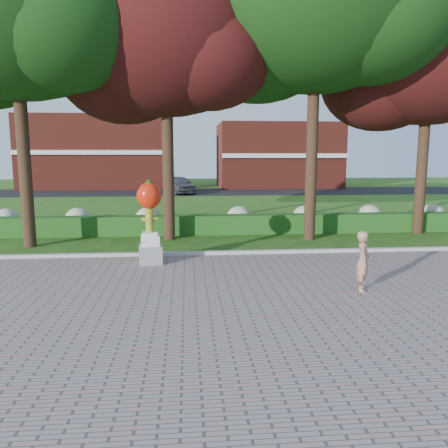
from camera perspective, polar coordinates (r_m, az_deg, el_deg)
The scene contains 15 objects.
ground at distance 11.64m, azimuth 1.67°, elevation -7.47°, with size 100.00×100.00×0.00m, color #234E13.
walkway at distance 7.92m, azimuth 5.05°, elevation -15.54°, with size 40.00×14.00×0.04m, color gray.
curb at distance 14.51m, azimuth 0.34°, elevation -3.82°, with size 40.00×0.18×0.15m, color #ADADA5.
lawn_hedge at distance 18.37m, azimuth -0.77°, elevation -0.06°, with size 24.00×0.70×0.80m, color #154814.
hydrangea_row at distance 19.38m, azimuth 0.70°, elevation 0.87°, with size 20.10×1.10×0.99m.
street at distance 39.25m, azimuth -2.93°, elevation 4.23°, with size 50.00×8.00×0.02m, color black.
building_left at distance 45.93m, azimuth -15.95°, elevation 8.96°, with size 14.00×8.00×7.00m, color maroon.
building_right at distance 46.03m, azimuth 6.90°, elevation 8.87°, with size 12.00×8.00×6.40m, color maroon.
tree_far_left at distance 17.82m, azimuth -26.01°, elevation 23.33°, with size 9.00×7.68×11.66m.
tree_mid_left at distance 17.65m, azimuth -7.96°, elevation 22.04°, with size 8.25×7.04×10.69m.
tree_mid_right at distance 18.12m, azimuth 11.46°, elevation 25.96°, with size 9.75×8.32×12.64m.
tree_far_right at distance 20.47m, azimuth 24.87°, elevation 18.55°, with size 7.88×6.72×10.21m.
hydrant_sculpture at distance 13.27m, azimuth -9.69°, elevation 0.56°, with size 0.76×0.76×2.53m.
woman at distance 11.10m, azimuth 17.72°, elevation -4.62°, with size 0.53×0.35×1.46m, color tan.
parked_car at distance 37.54m, azimuth -5.86°, elevation 5.15°, with size 1.79×4.44×1.51m, color #45474D.
Camera 1 is at (-1.27, -11.09, 3.31)m, focal length 35.00 mm.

